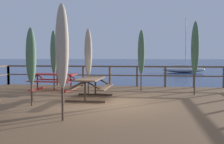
{
  "coord_description": "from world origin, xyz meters",
  "views": [
    {
      "loc": [
        1.33,
        -8.6,
        2.22
      ],
      "look_at": [
        0.0,
        0.78,
        1.68
      ],
      "focal_mm": 41.66,
      "sensor_mm": 36.0,
      "label": 1
    }
  ],
  "objects_px": {
    "patio_umbrella_short_front": "(54,52)",
    "patio_umbrella_tall_back_left": "(141,52)",
    "picnic_table_front_right": "(91,84)",
    "patio_umbrella_short_mid": "(31,56)",
    "sailboat_distant": "(183,69)",
    "patio_umbrella_tall_back_right": "(62,46)",
    "patio_umbrella_tall_front": "(88,52)",
    "patio_umbrella_tall_mid_left": "(195,48)",
    "picnic_table_mid_centre": "(54,78)"
  },
  "relations": [
    {
      "from": "picnic_table_front_right",
      "to": "patio_umbrella_short_mid",
      "type": "relative_size",
      "value": 0.82
    },
    {
      "from": "picnic_table_front_right",
      "to": "patio_umbrella_tall_mid_left",
      "type": "distance_m",
      "value": 4.44
    },
    {
      "from": "patio_umbrella_short_mid",
      "to": "patio_umbrella_tall_front",
      "type": "bearing_deg",
      "value": 69.04
    },
    {
      "from": "patio_umbrella_short_mid",
      "to": "picnic_table_front_right",
      "type": "bearing_deg",
      "value": 47.12
    },
    {
      "from": "picnic_table_front_right",
      "to": "sailboat_distant",
      "type": "height_order",
      "value": "sailboat_distant"
    },
    {
      "from": "patio_umbrella_tall_mid_left",
      "to": "sailboat_distant",
      "type": "relative_size",
      "value": 0.39
    },
    {
      "from": "patio_umbrella_short_front",
      "to": "sailboat_distant",
      "type": "xyz_separation_m",
      "value": [
        9.29,
        26.68,
        -1.95
      ]
    },
    {
      "from": "patio_umbrella_tall_back_right",
      "to": "patio_umbrella_tall_back_left",
      "type": "relative_size",
      "value": 1.02
    },
    {
      "from": "picnic_table_mid_centre",
      "to": "patio_umbrella_tall_mid_left",
      "type": "xyz_separation_m",
      "value": [
        6.25,
        -0.76,
        1.34
      ]
    },
    {
      "from": "patio_umbrella_tall_back_left",
      "to": "sailboat_distant",
      "type": "bearing_deg",
      "value": 78.83
    },
    {
      "from": "patio_umbrella_tall_back_left",
      "to": "sailboat_distant",
      "type": "height_order",
      "value": "sailboat_distant"
    },
    {
      "from": "patio_umbrella_tall_back_left",
      "to": "patio_umbrella_tall_mid_left",
      "type": "bearing_deg",
      "value": -25.74
    },
    {
      "from": "patio_umbrella_tall_back_left",
      "to": "patio_umbrella_tall_front",
      "type": "xyz_separation_m",
      "value": [
        -2.2,
        -1.18,
        -0.02
      ]
    },
    {
      "from": "patio_umbrella_short_front",
      "to": "patio_umbrella_short_mid",
      "type": "bearing_deg",
      "value": -79.45
    },
    {
      "from": "patio_umbrella_tall_mid_left",
      "to": "patio_umbrella_tall_front",
      "type": "xyz_separation_m",
      "value": [
        -4.38,
        -0.12,
        -0.15
      ]
    },
    {
      "from": "patio_umbrella_tall_mid_left",
      "to": "sailboat_distant",
      "type": "bearing_deg",
      "value": 83.71
    },
    {
      "from": "patio_umbrella_tall_mid_left",
      "to": "patio_umbrella_tall_back_right",
      "type": "bearing_deg",
      "value": -128.82
    },
    {
      "from": "patio_umbrella_tall_back_right",
      "to": "patio_umbrella_short_mid",
      "type": "distance_m",
      "value": 2.4
    },
    {
      "from": "picnic_table_mid_centre",
      "to": "patio_umbrella_short_mid",
      "type": "distance_m",
      "value": 4.06
    },
    {
      "from": "patio_umbrella_tall_mid_left",
      "to": "patio_umbrella_short_front",
      "type": "bearing_deg",
      "value": 172.64
    },
    {
      "from": "patio_umbrella_tall_front",
      "to": "patio_umbrella_short_mid",
      "type": "distance_m",
      "value": 3.2
    },
    {
      "from": "patio_umbrella_short_mid",
      "to": "sailboat_distant",
      "type": "xyz_separation_m",
      "value": [
        8.56,
        30.6,
        -1.74
      ]
    },
    {
      "from": "picnic_table_mid_centre",
      "to": "patio_umbrella_tall_back_left",
      "type": "height_order",
      "value": "patio_umbrella_tall_back_left"
    },
    {
      "from": "picnic_table_mid_centre",
      "to": "patio_umbrella_short_front",
      "type": "distance_m",
      "value": 1.22
    },
    {
      "from": "patio_umbrella_short_front",
      "to": "sailboat_distant",
      "type": "relative_size",
      "value": 0.36
    },
    {
      "from": "patio_umbrella_tall_front",
      "to": "patio_umbrella_short_mid",
      "type": "xyz_separation_m",
      "value": [
        -1.14,
        -2.98,
        -0.18
      ]
    },
    {
      "from": "patio_umbrella_short_front",
      "to": "patio_umbrella_tall_back_left",
      "type": "distance_m",
      "value": 4.08
    },
    {
      "from": "patio_umbrella_short_front",
      "to": "patio_umbrella_tall_mid_left",
      "type": "bearing_deg",
      "value": -7.36
    },
    {
      "from": "patio_umbrella_tall_back_right",
      "to": "picnic_table_front_right",
      "type": "bearing_deg",
      "value": 91.29
    },
    {
      "from": "picnic_table_front_right",
      "to": "patio_umbrella_short_mid",
      "type": "distance_m",
      "value": 2.49
    },
    {
      "from": "patio_umbrella_short_front",
      "to": "patio_umbrella_tall_back_right",
      "type": "bearing_deg",
      "value": -67.46
    },
    {
      "from": "patio_umbrella_tall_mid_left",
      "to": "patio_umbrella_short_mid",
      "type": "height_order",
      "value": "patio_umbrella_tall_mid_left"
    },
    {
      "from": "patio_umbrella_tall_back_left",
      "to": "patio_umbrella_short_mid",
      "type": "bearing_deg",
      "value": -128.75
    },
    {
      "from": "patio_umbrella_tall_back_left",
      "to": "patio_umbrella_short_mid",
      "type": "xyz_separation_m",
      "value": [
        -3.34,
        -4.16,
        -0.19
      ]
    },
    {
      "from": "patio_umbrella_tall_back_left",
      "to": "patio_umbrella_short_mid",
      "type": "relative_size",
      "value": 1.12
    },
    {
      "from": "patio_umbrella_short_front",
      "to": "patio_umbrella_tall_back_left",
      "type": "relative_size",
      "value": 1.0
    },
    {
      "from": "picnic_table_front_right",
      "to": "patio_umbrella_short_mid",
      "type": "xyz_separation_m",
      "value": [
        -1.54,
        -1.66,
        1.01
      ]
    },
    {
      "from": "picnic_table_front_right",
      "to": "patio_umbrella_short_front",
      "type": "distance_m",
      "value": 3.42
    },
    {
      "from": "picnic_table_mid_centre",
      "to": "patio_umbrella_tall_back_right",
      "type": "xyz_separation_m",
      "value": [
        2.35,
        -5.62,
        1.24
      ]
    },
    {
      "from": "patio_umbrella_tall_front",
      "to": "patio_umbrella_short_front",
      "type": "bearing_deg",
      "value": 153.63
    },
    {
      "from": "patio_umbrella_tall_back_right",
      "to": "picnic_table_mid_centre",
      "type": "bearing_deg",
      "value": 112.66
    },
    {
      "from": "patio_umbrella_tall_mid_left",
      "to": "patio_umbrella_tall_back_left",
      "type": "xyz_separation_m",
      "value": [
        -2.19,
        1.06,
        -0.13
      ]
    },
    {
      "from": "patio_umbrella_tall_mid_left",
      "to": "sailboat_distant",
      "type": "xyz_separation_m",
      "value": [
        3.03,
        27.49,
        -2.07
      ]
    },
    {
      "from": "patio_umbrella_tall_back_right",
      "to": "patio_umbrella_tall_back_left",
      "type": "xyz_separation_m",
      "value": [
        1.72,
        5.91,
        -0.03
      ]
    },
    {
      "from": "patio_umbrella_short_mid",
      "to": "patio_umbrella_short_front",
      "type": "bearing_deg",
      "value": 100.55
    },
    {
      "from": "patio_umbrella_tall_front",
      "to": "sailboat_distant",
      "type": "bearing_deg",
      "value": 74.97
    },
    {
      "from": "picnic_table_front_right",
      "to": "patio_umbrella_tall_front",
      "type": "xyz_separation_m",
      "value": [
        -0.4,
        1.32,
        1.19
      ]
    },
    {
      "from": "patio_umbrella_short_front",
      "to": "patio_umbrella_tall_front",
      "type": "distance_m",
      "value": 2.09
    },
    {
      "from": "picnic_table_mid_centre",
      "to": "patio_umbrella_tall_mid_left",
      "type": "distance_m",
      "value": 6.44
    },
    {
      "from": "picnic_table_mid_centre",
      "to": "patio_umbrella_tall_back_right",
      "type": "distance_m",
      "value": 6.21
    }
  ]
}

